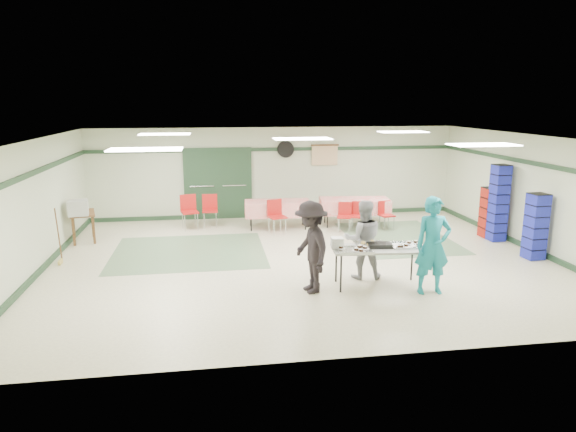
{
  "coord_description": "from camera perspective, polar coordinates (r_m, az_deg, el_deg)",
  "views": [
    {
      "loc": [
        -1.95,
        -10.77,
        3.47
      ],
      "look_at": [
        -0.35,
        -0.3,
        1.08
      ],
      "focal_mm": 32.0,
      "sensor_mm": 36.0,
      "label": 1
    }
  ],
  "objects": [
    {
      "name": "floor",
      "position": [
        11.48,
        1.51,
        -4.89
      ],
      "size": [
        11.0,
        11.0,
        0.0
      ],
      "primitive_type": "plane",
      "color": "beige",
      "rests_on": "ground"
    },
    {
      "name": "ceiling",
      "position": [
        10.97,
        1.6,
        8.68
      ],
      "size": [
        11.0,
        11.0,
        0.0
      ],
      "primitive_type": "plane",
      "rotation": [
        3.14,
        0.0,
        0.0
      ],
      "color": "silver",
      "rests_on": "wall_back"
    },
    {
      "name": "wall_back",
      "position": [
        15.54,
        -1.4,
        4.86
      ],
      "size": [
        11.0,
        0.0,
        11.0
      ],
      "primitive_type": "plane",
      "rotation": [
        1.57,
        0.0,
        0.0
      ],
      "color": "beige",
      "rests_on": "floor"
    },
    {
      "name": "wall_front",
      "position": [
        6.9,
        8.23,
        -5.31
      ],
      "size": [
        11.0,
        0.0,
        11.0
      ],
      "primitive_type": "plane",
      "rotation": [
        -1.57,
        0.0,
        0.0
      ],
      "color": "beige",
      "rests_on": "floor"
    },
    {
      "name": "wall_left",
      "position": [
        11.53,
        -26.44,
        0.78
      ],
      "size": [
        0.0,
        9.0,
        9.0
      ],
      "primitive_type": "plane",
      "rotation": [
        1.57,
        0.0,
        1.57
      ],
      "color": "beige",
      "rests_on": "floor"
    },
    {
      "name": "wall_right",
      "position": [
        13.27,
        25.65,
        2.26
      ],
      "size": [
        0.0,
        9.0,
        9.0
      ],
      "primitive_type": "plane",
      "rotation": [
        1.57,
        0.0,
        -1.57
      ],
      "color": "beige",
      "rests_on": "floor"
    },
    {
      "name": "trim_back",
      "position": [
        15.43,
        -1.4,
        7.42
      ],
      "size": [
        11.0,
        0.06,
        0.1
      ],
      "primitive_type": "cube",
      "color": "#1F3924",
      "rests_on": "wall_back"
    },
    {
      "name": "baseboard_back",
      "position": [
        15.74,
        -1.36,
        0.19
      ],
      "size": [
        11.0,
        0.06,
        0.12
      ],
      "primitive_type": "cube",
      "color": "#1F3924",
      "rests_on": "floor"
    },
    {
      "name": "trim_left",
      "position": [
        11.42,
        -26.64,
        4.22
      ],
      "size": [
        0.06,
        9.0,
        0.1
      ],
      "primitive_type": "cube",
      "rotation": [
        0.0,
        0.0,
        1.57
      ],
      "color": "#1F3924",
      "rests_on": "wall_back"
    },
    {
      "name": "baseboard_left",
      "position": [
        11.83,
        -25.68,
        -5.34
      ],
      "size": [
        0.06,
        9.0,
        0.12
      ],
      "primitive_type": "cube",
      "rotation": [
        0.0,
        0.0,
        1.57
      ],
      "color": "#1F3924",
      "rests_on": "floor"
    },
    {
      "name": "trim_right",
      "position": [
        13.16,
        25.83,
        5.25
      ],
      "size": [
        0.06,
        9.0,
        0.1
      ],
      "primitive_type": "cube",
      "rotation": [
        0.0,
        0.0,
        1.57
      ],
      "color": "#1F3924",
      "rests_on": "wall_back"
    },
    {
      "name": "baseboard_right",
      "position": [
        13.52,
        25.02,
        -3.13
      ],
      "size": [
        0.06,
        9.0,
        0.12
      ],
      "primitive_type": "cube",
      "rotation": [
        0.0,
        0.0,
        1.57
      ],
      "color": "#1F3924",
      "rests_on": "floor"
    },
    {
      "name": "green_patch_a",
      "position": [
        12.28,
        -10.92,
        -3.93
      ],
      "size": [
        3.5,
        3.0,
        0.01
      ],
      "primitive_type": "cube",
      "color": "#597857",
      "rests_on": "floor"
    },
    {
      "name": "green_patch_b",
      "position": [
        13.61,
        12.07,
        -2.34
      ],
      "size": [
        2.5,
        3.5,
        0.01
      ],
      "primitive_type": "cube",
      "color": "#597857",
      "rests_on": "floor"
    },
    {
      "name": "double_door_left",
      "position": [
        15.4,
        -9.53,
        3.49
      ],
      "size": [
        0.9,
        0.06,
        2.1
      ],
      "primitive_type": "cube",
      "color": "gray",
      "rests_on": "floor"
    },
    {
      "name": "double_door_right",
      "position": [
        15.42,
        -5.99,
        3.61
      ],
      "size": [
        0.9,
        0.06,
        2.1
      ],
      "primitive_type": "cube",
      "color": "gray",
      "rests_on": "floor"
    },
    {
      "name": "door_frame",
      "position": [
        15.38,
        -7.77,
        3.54
      ],
      "size": [
        2.0,
        0.03,
        2.15
      ],
      "primitive_type": "cube",
      "color": "#1F3924",
      "rests_on": "floor"
    },
    {
      "name": "wall_fan",
      "position": [
        15.44,
        -0.27,
        7.43
      ],
      "size": [
        0.5,
        0.1,
        0.5
      ],
      "primitive_type": "cylinder",
      "rotation": [
        1.57,
        0.0,
        0.0
      ],
      "color": "black",
      "rests_on": "wall_back"
    },
    {
      "name": "scroll_banner",
      "position": [
        15.68,
        4.1,
        6.75
      ],
      "size": [
        0.8,
        0.02,
        0.6
      ],
      "primitive_type": "cube",
      "color": "tan",
      "rests_on": "wall_back"
    },
    {
      "name": "serving_table",
      "position": [
        9.84,
        10.0,
        -3.76
      ],
      "size": [
        1.79,
        0.85,
        0.76
      ],
      "rotation": [
        0.0,
        0.0,
        -0.09
      ],
      "color": "#B1B1AC",
      "rests_on": "floor"
    },
    {
      "name": "sheet_tray_right",
      "position": [
        10.02,
        13.11,
        -3.24
      ],
      "size": [
        0.64,
        0.51,
        0.02
      ],
      "primitive_type": "cube",
      "rotation": [
        0.0,
        0.0,
        -0.09
      ],
      "color": "silver",
      "rests_on": "serving_table"
    },
    {
      "name": "sheet_tray_mid",
      "position": [
        9.94,
        9.23,
        -3.21
      ],
      "size": [
        0.62,
        0.49,
        0.02
      ],
      "primitive_type": "cube",
      "rotation": [
        0.0,
        0.0,
        -0.09
      ],
      "color": "silver",
      "rests_on": "serving_table"
    },
    {
      "name": "sheet_tray_left",
      "position": [
        9.54,
        7.39,
        -3.83
      ],
      "size": [
        0.66,
        0.53,
        0.02
      ],
      "primitive_type": "cube",
      "rotation": [
        0.0,
        0.0,
        -0.09
      ],
      "color": "silver",
      "rests_on": "serving_table"
    },
    {
      "name": "baking_pan",
      "position": [
        9.86,
        10.14,
        -3.21
      ],
      "size": [
        0.47,
        0.32,
        0.08
      ],
      "primitive_type": "cube",
      "rotation": [
        0.0,
        0.0,
        -0.09
      ],
      "color": "black",
      "rests_on": "serving_table"
    },
    {
      "name": "foam_box_stack",
      "position": [
        9.66,
        5.47,
        -3.0
      ],
      "size": [
        0.24,
        0.22,
        0.2
      ],
      "primitive_type": "cube",
      "rotation": [
        0.0,
        0.0,
        -0.09
      ],
      "color": "white",
      "rests_on": "serving_table"
    },
    {
      "name": "volunteer_teal",
      "position": [
        9.68,
        15.8,
        -3.18
      ],
      "size": [
        0.68,
        0.46,
        1.8
      ],
      "primitive_type": "imported",
      "rotation": [
        0.0,
        0.0,
        -0.05
      ],
      "color": "teal",
      "rests_on": "floor"
    },
    {
      "name": "volunteer_grey",
      "position": [
        10.25,
        8.33,
        -2.59
      ],
      "size": [
        0.84,
        0.7,
        1.58
      ],
      "primitive_type": "imported",
      "rotation": [
        0.0,
        0.0,
        3.01
      ],
      "color": "gray",
      "rests_on": "floor"
    },
    {
      "name": "volunteer_dark",
      "position": [
        9.38,
        2.56,
        -3.48
      ],
      "size": [
        0.83,
        1.21,
        1.71
      ],
      "primitive_type": "imported",
      "rotation": [
        0.0,
        0.0,
        -1.38
      ],
      "color": "black",
      "rests_on": "floor"
    },
    {
      "name": "dining_table_a",
      "position": [
        14.63,
        7.4,
        1.17
      ],
      "size": [
        2.01,
        1.06,
        0.77
      ],
      "rotation": [
        0.0,
        0.0,
        -0.11
      ],
      "color": "red",
      "rests_on": "floor"
    },
    {
      "name": "dining_table_b",
      "position": [
        14.19,
        -1.17,
        0.91
      ],
      "size": [
        1.82,
        0.88,
        0.77
      ],
      "rotation": [
        0.0,
        0.0,
        -0.05
      ],
      "color": "red",
      "rests_on": "floor"
    },
    {
      "name": "chair_a",
      "position": [
        14.09,
        7.78,
        0.33
      ],
      "size": [
        0.48,
        0.49,
        0.79
      ],
      "rotation": [
        0.0,
        0.0,
        -0.42
      ],
      "color": "#B50E1B",
      "rests_on": "floor"
    },
    {
      "name": "chair_b",
      "position": [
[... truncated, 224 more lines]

